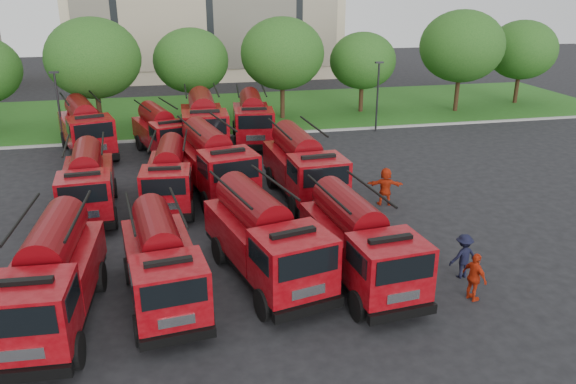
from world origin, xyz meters
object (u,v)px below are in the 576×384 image
fire_truck_0 (50,277)px  firefighter_0 (298,309)px  fire_truck_8 (86,128)px  firefighter_2 (472,299)px  fire_truck_1 (162,262)px  fire_truck_5 (170,175)px  fire_truck_4 (88,182)px  firefighter_4 (94,259)px  fire_truck_11 (252,119)px  fire_truck_10 (203,123)px  firefighter_3 (461,277)px  fire_truck_2 (264,238)px  fire_truck_6 (214,162)px  firefighter_5 (384,204)px  fire_truck_3 (359,241)px  fire_truck_7 (303,166)px  fire_truck_9 (162,132)px

fire_truck_0 → firefighter_0: (7.90, -0.97, -1.62)m
fire_truck_8 → firefighter_2: size_ratio=4.41×
fire_truck_1 → fire_truck_5: (0.43, 9.26, -0.00)m
fire_truck_4 → firefighter_4: size_ratio=4.45×
firefighter_4 → fire_truck_11: bearing=-79.8°
fire_truck_1 → fire_truck_10: 18.87m
firefighter_3 → fire_truck_1: bearing=-13.1°
fire_truck_8 → firefighter_3: size_ratio=4.48×
fire_truck_1 → fire_truck_2: size_ratio=0.90×
fire_truck_6 → firefighter_3: fire_truck_6 is taller
fire_truck_2 → firefighter_3: fire_truck_2 is taller
fire_truck_6 → firefighter_5: 9.01m
fire_truck_1 → fire_truck_3: (7.06, -0.05, 0.07)m
fire_truck_7 → firefighter_5: fire_truck_7 is taller
fire_truck_0 → fire_truck_11: size_ratio=0.97×
fire_truck_5 → fire_truck_8: fire_truck_8 is taller
firefighter_4 → fire_truck_5: bearing=-80.8°
fire_truck_9 → firefighter_4: bearing=-117.1°
fire_truck_11 → firefighter_2: (4.30, -22.13, -1.66)m
fire_truck_0 → firefighter_2: fire_truck_0 is taller
fire_truck_2 → fire_truck_11: bearing=69.0°
fire_truck_10 → fire_truck_6: bearing=-89.5°
firefighter_4 → firefighter_5: 13.95m
fire_truck_0 → fire_truck_2: size_ratio=0.96×
fire_truck_0 → fire_truck_8: (-1.16, 19.99, 0.08)m
fire_truck_0 → fire_truck_6: fire_truck_6 is taller
fire_truck_2 → firefighter_3: (7.24, -1.56, -1.64)m
fire_truck_7 → firefighter_0: fire_truck_7 is taller
fire_truck_3 → fire_truck_9: bearing=105.3°
firefighter_0 → fire_truck_6: bearing=55.1°
fire_truck_5 → firefighter_4: 6.52m
fire_truck_5 → fire_truck_11: (5.79, 10.60, 0.17)m
fire_truck_9 → firefighter_3: fire_truck_9 is taller
fire_truck_2 → fire_truck_9: 17.61m
fire_truck_9 → firefighter_3: 21.76m
fire_truck_3 → fire_truck_4: fire_truck_3 is taller
fire_truck_3 → fire_truck_0: bearing=177.1°
fire_truck_1 → firefighter_2: (10.52, -2.27, -1.49)m
fire_truck_4 → fire_truck_8: size_ratio=0.88×
firefighter_3 → fire_truck_7: bearing=-77.2°
fire_truck_4 → fire_truck_5: 3.84m
firefighter_0 → firefighter_3: 6.59m
fire_truck_9 → firefighter_0: bearing=-93.4°
fire_truck_7 → fire_truck_11: 11.12m
firefighter_0 → firefighter_5: size_ratio=0.92×
fire_truck_2 → fire_truck_7: fire_truck_7 is taller
fire_truck_7 → firefighter_0: size_ratio=4.26×
fire_truck_2 → fire_truck_7: (3.37, 7.91, 0.04)m
fire_truck_3 → fire_truck_8: fire_truck_8 is taller
fire_truck_3 → fire_truck_9: 19.44m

